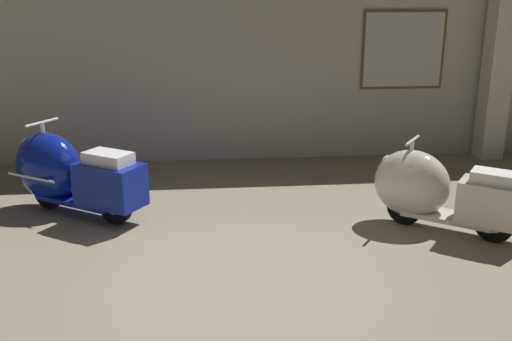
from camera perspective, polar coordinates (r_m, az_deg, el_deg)
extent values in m
plane|color=gray|center=(5.48, -1.50, -10.98)|extent=(60.00, 60.00, 0.00)
cube|color=#ADA89E|center=(9.04, -3.53, 12.73)|extent=(18.00, 0.20, 3.74)
cube|color=brown|center=(9.47, 14.26, 11.42)|extent=(1.31, 0.03, 1.21)
cube|color=#B2B2AD|center=(9.46, 14.30, 11.41)|extent=(1.23, 0.01, 1.13)
cube|color=beige|center=(9.82, 22.93, 11.80)|extent=(0.36, 0.36, 3.74)
cylinder|color=black|center=(7.61, -19.74, -1.88)|extent=(0.42, 0.32, 0.45)
cylinder|color=silver|center=(7.61, -19.74, -1.88)|extent=(0.23, 0.20, 0.20)
cylinder|color=black|center=(6.89, -13.71, -3.31)|extent=(0.42, 0.32, 0.45)
cylinder|color=silver|center=(6.89, -13.71, -3.31)|extent=(0.23, 0.20, 0.20)
cube|color=navy|center=(7.25, -16.86, -2.73)|extent=(1.11, 0.92, 0.06)
ellipsoid|color=navy|center=(7.48, -19.69, 0.35)|extent=(1.10, 1.00, 0.85)
cube|color=navy|center=(6.84, -14.13, -1.32)|extent=(0.88, 0.79, 0.49)
cube|color=silver|center=(6.75, -14.33, 1.19)|extent=(0.62, 0.55, 0.13)
sphere|color=silver|center=(7.64, -21.48, 2.34)|extent=(0.17, 0.17, 0.17)
cylinder|color=silver|center=(7.40, -20.18, 3.27)|extent=(0.05, 0.05, 0.31)
cylinder|color=silver|center=(7.37, -20.30, 4.44)|extent=(0.30, 0.43, 0.04)
cube|color=silver|center=(7.31, -21.26, -0.65)|extent=(0.63, 0.42, 0.03)
cylinder|color=black|center=(6.91, 14.44, -3.47)|extent=(0.38, 0.31, 0.41)
cylinder|color=silver|center=(6.91, 14.44, -3.47)|extent=(0.21, 0.19, 0.18)
cylinder|color=black|center=(6.73, 22.38, -4.84)|extent=(0.38, 0.31, 0.41)
cylinder|color=silver|center=(6.73, 22.38, -4.84)|extent=(0.21, 0.19, 0.18)
cube|color=beige|center=(6.81, 18.34, -4.32)|extent=(1.00, 0.87, 0.05)
ellipsoid|color=beige|center=(6.80, 15.04, -1.25)|extent=(1.01, 0.94, 0.78)
cube|color=beige|center=(6.66, 22.25, -2.99)|extent=(0.80, 0.74, 0.45)
cube|color=silver|center=(6.57, 22.54, -0.64)|extent=(0.57, 0.52, 0.12)
sphere|color=silver|center=(6.82, 12.87, 0.84)|extent=(0.15, 0.15, 0.15)
cylinder|color=silver|center=(6.71, 15.02, 1.69)|extent=(0.05, 0.05, 0.29)
cylinder|color=silver|center=(6.67, 15.12, 2.87)|extent=(0.29, 0.38, 0.03)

